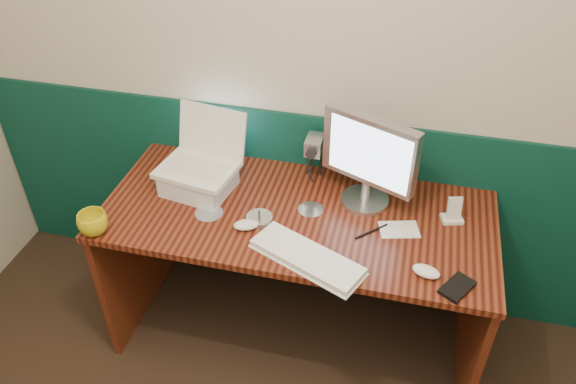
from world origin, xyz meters
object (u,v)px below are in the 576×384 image
(keyboard, at_px, (307,258))
(desk, at_px, (296,277))
(laptop, at_px, (194,146))
(monitor, at_px, (369,162))
(camcorder, at_px, (314,157))
(mug, at_px, (93,223))

(keyboard, bearing_deg, desk, 134.62)
(keyboard, bearing_deg, laptop, 173.60)
(desk, bearing_deg, monitor, 28.70)
(desk, height_order, laptop, laptop)
(keyboard, height_order, camcorder, camcorder)
(desk, relative_size, laptop, 5.12)
(laptop, distance_m, monitor, 0.71)
(monitor, xyz_separation_m, camcorder, (-0.24, 0.12, -0.10))
(monitor, bearing_deg, camcorder, 176.96)
(keyboard, distance_m, mug, 0.84)
(monitor, xyz_separation_m, mug, (-1.00, -0.45, -0.16))
(laptop, distance_m, camcorder, 0.52)
(monitor, distance_m, keyboard, 0.47)
(monitor, relative_size, mug, 3.48)
(laptop, height_order, keyboard, laptop)
(keyboard, bearing_deg, camcorder, 122.87)
(monitor, bearing_deg, mug, -132.28)
(monitor, relative_size, camcorder, 1.93)
(desk, xyz_separation_m, camcorder, (0.01, 0.26, 0.48))
(keyboard, height_order, mug, mug)
(laptop, xyz_separation_m, camcorder, (0.46, 0.21, -0.12))
(monitor, bearing_deg, desk, -127.61)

